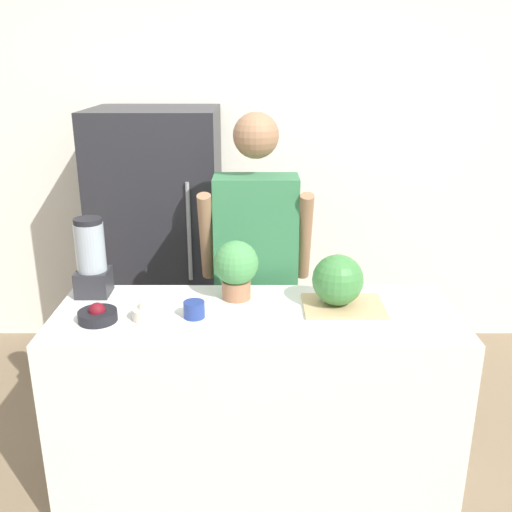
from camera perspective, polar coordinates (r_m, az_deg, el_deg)
wall_back at (r=3.97m, az=0.02°, el=9.45°), size 8.00×0.06×2.60m
counter_island at (r=2.73m, az=-0.00°, el=-14.46°), size 1.77×0.63×0.92m
refrigerator at (r=3.76m, az=-9.52°, el=1.45°), size 0.77×0.70×1.69m
person at (r=2.99m, az=-0.03°, el=-1.98°), size 0.57×0.27×1.73m
cutting_board at (r=2.58m, az=8.73°, el=-4.97°), size 0.36×0.27×0.01m
watermelon at (r=2.54m, az=8.18°, el=-2.39°), size 0.23×0.23×0.23m
bowl_cherries at (r=2.50m, az=-15.56°, el=-5.68°), size 0.16×0.16×0.08m
bowl_cream at (r=2.47m, az=-10.70°, el=-5.44°), size 0.14×0.14×0.09m
bowl_small_blue at (r=2.46m, az=-6.21°, el=-5.35°), size 0.09×0.09×0.07m
blender at (r=2.73m, az=-16.13°, el=-0.30°), size 0.15×0.15×0.37m
potted_plant at (r=2.59m, az=-2.00°, el=-1.10°), size 0.20×0.20×0.28m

